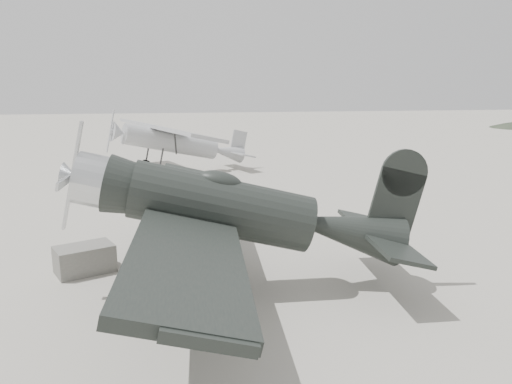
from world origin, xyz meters
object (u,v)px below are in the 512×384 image
lowwing_monoplane (239,211)px  highwing_monoplane (177,138)px  sign_board (172,258)px  equipment_block (85,259)px

lowwing_monoplane → highwing_monoplane: (-1.39, 18.30, -0.00)m
sign_board → lowwing_monoplane: bearing=2.7°
lowwing_monoplane → sign_board: bearing=171.3°
highwing_monoplane → equipment_block: 16.57m
highwing_monoplane → equipment_block: highwing_monoplane is taller
lowwing_monoplane → equipment_block: bearing=157.8°
equipment_block → highwing_monoplane: bearing=79.5°
equipment_block → sign_board: size_ratio=1.11×
sign_board → equipment_block: bearing=161.3°
lowwing_monoplane → highwing_monoplane: 18.35m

